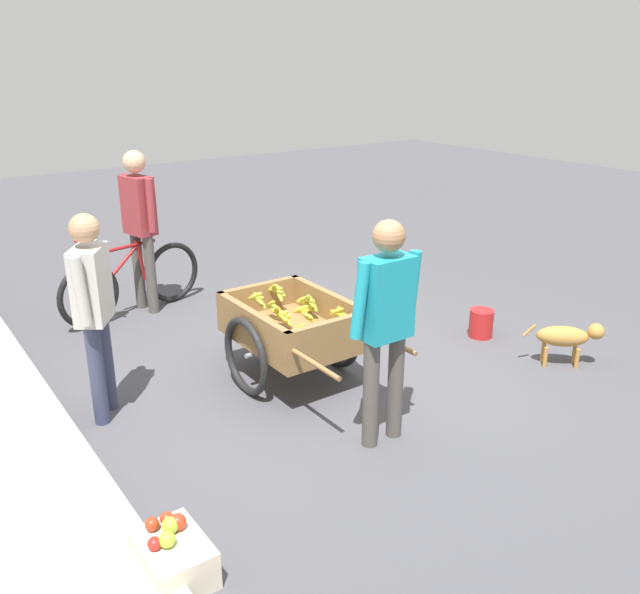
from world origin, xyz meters
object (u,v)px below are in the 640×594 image
Objects in this scene: plastic_bucket at (481,323)px; apple_crate at (173,556)px; dog at (567,336)px; bicycle at (133,282)px; cyclist_person at (139,217)px; bystander_person at (93,300)px; fruit_cart at (292,330)px; vendor_person at (386,315)px.

apple_crate is at bearing 108.43° from plastic_bucket.
dog reaches higher than apple_crate.
dog is 1.18× the size of apple_crate.
cyclist_person reaches higher than bicycle.
plastic_bucket is at bearing -100.06° from bystander_person.
bystander_person is at bearing 153.63° from bicycle.
plastic_bucket is 0.61× the size of apple_crate.
fruit_cart is at bearing 81.20° from plastic_bucket.
plastic_bucket is 0.17× the size of bystander_person.
cyclist_person is at bearing 35.96° from dog.
vendor_person reaches higher than apple_crate.
plastic_bucket is (-0.30, -1.95, -0.31)m from fruit_cart.
bicycle reaches higher than fruit_cart.
bystander_person reaches higher than dog.
plastic_bucket is at bearing 7.76° from dog.
bystander_person reaches higher than fruit_cart.
vendor_person is 3.60× the size of apple_crate.
apple_crate is (-0.38, 3.80, -0.15)m from dog.
bystander_person reaches higher than plastic_bucket.
cyclist_person is 6.21× the size of plastic_bucket.
vendor_person reaches higher than bystander_person.
apple_crate is at bearing 131.47° from fruit_cart.
fruit_cart is 1.58m from bystander_person.
vendor_person is 0.95× the size of cyclist_person.
apple_crate reaches higher than plastic_bucket.
cyclist_person is 1.08× the size of bystander_person.
bystander_person is (1.46, 1.47, -0.03)m from vendor_person.
bicycle is 2.19m from bystander_person.
apple_crate is at bearing 95.64° from dog.
bicycle is 0.67m from cyclist_person.
fruit_cart is 0.99× the size of cyclist_person.
bystander_person is at bearing 79.94° from plastic_bucket.
vendor_person is 2.18m from dog.
bystander_person is (-1.89, 0.94, 0.57)m from bicycle.
vendor_person is at bearing -171.03° from bicycle.
vendor_person reaches higher than fruit_cart.
cyclist_person reaches higher than apple_crate.
cyclist_person reaches higher than bystander_person.
fruit_cart is 3.18× the size of dog.
apple_crate is (-0.38, 1.73, -0.82)m from vendor_person.
dog is (-3.35, -2.61, -0.08)m from bicycle.
cyclist_person is at bearing 6.42° from vendor_person.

